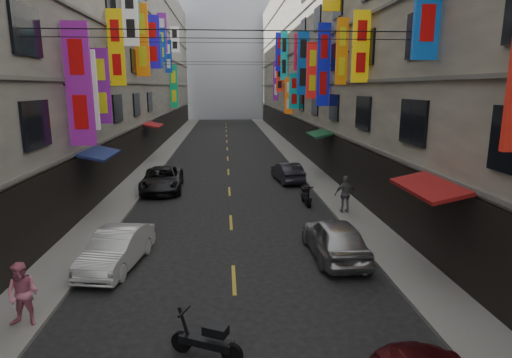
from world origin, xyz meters
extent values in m
cube|color=slate|center=(-6.00, 42.00, 0.06)|extent=(2.00, 90.00, 0.12)
cube|color=slate|center=(6.00, 42.00, 0.06)|extent=(2.00, 90.00, 0.12)
cube|color=gray|center=(-12.00, 42.00, 9.50)|extent=(10.00, 90.00, 19.00)
cube|color=black|center=(-6.95, 42.00, 1.50)|extent=(0.12, 85.50, 3.00)
cube|color=#66635E|center=(-6.94, 42.00, 3.20)|extent=(0.16, 90.00, 0.14)
cube|color=#66635E|center=(-6.94, 42.00, 6.40)|extent=(0.16, 90.00, 0.14)
cube|color=#66635E|center=(-6.94, 42.00, 9.60)|extent=(0.16, 90.00, 0.14)
cube|color=#66635E|center=(-6.94, 42.00, 12.80)|extent=(0.16, 90.00, 0.14)
cube|color=#B0A894|center=(12.00, 42.00, 9.50)|extent=(10.00, 90.00, 19.00)
cube|color=black|center=(6.95, 42.00, 1.50)|extent=(0.12, 85.50, 3.00)
cube|color=#66635E|center=(6.94, 42.00, 3.20)|extent=(0.16, 90.00, 0.14)
cube|color=#66635E|center=(6.94, 42.00, 6.40)|extent=(0.16, 90.00, 0.14)
cube|color=#66635E|center=(6.94, 42.00, 9.60)|extent=(0.16, 90.00, 0.14)
cube|color=#66635E|center=(6.94, 42.00, 12.80)|extent=(0.16, 90.00, 0.14)
cube|color=silver|center=(0.00, 92.00, 11.00)|extent=(18.00, 8.00, 22.00)
cube|color=#7F1885|center=(-6.36, 24.18, 6.20)|extent=(1.08, 0.18, 5.17)
cylinder|color=black|center=(-6.41, 24.18, 6.20)|extent=(1.18, 0.08, 0.08)
cube|color=silver|center=(-6.52, 26.07, 5.95)|extent=(0.75, 0.18, 3.70)
cylinder|color=black|center=(-6.57, 26.07, 5.95)|extent=(0.85, 0.08, 0.08)
cube|color=yellow|center=(6.48, 26.45, 8.03)|extent=(0.84, 0.18, 3.40)
cylinder|color=black|center=(6.53, 26.45, 8.03)|extent=(0.94, 0.08, 0.08)
cube|color=#6C177E|center=(-6.51, 28.23, 6.14)|extent=(0.79, 0.18, 3.82)
cylinder|color=black|center=(-6.56, 28.23, 6.14)|extent=(0.89, 0.08, 0.08)
cube|color=#CE6E0B|center=(6.57, 30.24, 8.10)|extent=(0.66, 0.18, 3.71)
cylinder|color=black|center=(6.62, 30.24, 8.10)|extent=(0.76, 0.08, 0.08)
cube|color=#DAB30B|center=(-6.45, 31.56, 8.34)|extent=(0.90, 0.18, 4.31)
cylinder|color=black|center=(-6.50, 31.56, 8.34)|extent=(1.00, 0.08, 0.08)
cube|color=#0F15B1|center=(6.47, 34.36, 7.55)|extent=(0.87, 0.18, 5.40)
cylinder|color=black|center=(6.52, 34.36, 7.55)|extent=(0.97, 0.08, 0.08)
cube|color=white|center=(-6.40, 35.82, 10.87)|extent=(1.01, 0.18, 4.07)
cylinder|color=black|center=(-6.45, 35.82, 10.87)|extent=(1.11, 0.08, 0.08)
cube|color=red|center=(6.45, 37.96, 7.32)|extent=(0.89, 0.18, 4.14)
cylinder|color=black|center=(6.50, 37.96, 7.32)|extent=(0.99, 0.08, 0.08)
cube|color=orange|center=(-6.38, 39.52, 9.57)|extent=(1.03, 0.18, 5.31)
cylinder|color=black|center=(-6.43, 39.52, 9.57)|extent=(1.13, 0.08, 0.08)
cube|color=#0D439A|center=(6.42, 41.88, 8.08)|extent=(0.96, 0.18, 5.23)
cylinder|color=black|center=(6.47, 41.88, 8.08)|extent=(1.06, 0.08, 0.08)
cube|color=#1E10C6|center=(-6.28, 44.13, 9.90)|extent=(1.24, 0.18, 4.44)
cylinder|color=black|center=(-6.33, 44.13, 9.90)|extent=(1.34, 0.08, 0.08)
cube|color=red|center=(6.48, 44.43, 9.16)|extent=(0.84, 0.18, 3.19)
cylinder|color=black|center=(6.53, 44.43, 9.16)|extent=(0.94, 0.08, 0.08)
cube|color=#0B8B88|center=(6.42, 46.15, 5.73)|extent=(0.96, 0.18, 3.32)
cylinder|color=black|center=(6.47, 46.15, 5.73)|extent=(1.06, 0.08, 0.08)
cube|color=#0D489A|center=(-6.45, 47.85, 9.43)|extent=(0.89, 0.18, 3.14)
cylinder|color=black|center=(-6.50, 47.85, 9.43)|extent=(0.99, 0.08, 0.08)
cube|color=#0F35B2|center=(-6.43, 50.35, 10.25)|extent=(0.94, 0.18, 3.26)
cylinder|color=black|center=(-6.48, 50.35, 10.25)|extent=(1.04, 0.08, 0.08)
cube|color=orange|center=(6.48, 50.05, 5.24)|extent=(0.84, 0.18, 3.75)
cylinder|color=black|center=(6.53, 50.05, 5.24)|extent=(0.94, 0.08, 0.08)
cube|color=#7D1A93|center=(-6.44, 51.55, 11.52)|extent=(0.92, 0.18, 3.89)
cylinder|color=black|center=(-6.49, 51.55, 11.52)|extent=(1.02, 0.08, 0.08)
cube|color=#0D9DA1|center=(6.52, 54.26, 9.52)|extent=(0.76, 0.18, 5.26)
cylinder|color=black|center=(6.57, 54.26, 9.52)|extent=(0.86, 0.08, 0.08)
cube|color=#0D319A|center=(-6.52, 56.44, 9.54)|extent=(0.77, 0.18, 3.67)
cylinder|color=black|center=(-6.57, 56.44, 9.54)|extent=(0.87, 0.08, 0.08)
cube|color=#1710BA|center=(6.35, 56.34, 10.09)|extent=(1.09, 0.18, 4.33)
cylinder|color=black|center=(6.40, 56.34, 10.09)|extent=(1.19, 0.08, 0.08)
cube|color=red|center=(6.49, 57.68, 7.06)|extent=(0.82, 0.18, 2.98)
cylinder|color=black|center=(6.54, 57.68, 7.06)|extent=(0.92, 0.08, 0.08)
cube|color=#0C8E53|center=(-6.43, 59.89, 6.18)|extent=(0.94, 0.18, 5.20)
cylinder|color=black|center=(-6.48, 59.89, 6.18)|extent=(1.04, 0.08, 0.08)
cube|color=white|center=(-6.35, 62.34, 12.01)|extent=(1.09, 0.18, 3.14)
cylinder|color=black|center=(-6.40, 62.34, 12.01)|extent=(1.19, 0.08, 0.08)
cube|color=#6C177F|center=(6.56, 62.14, 6.88)|extent=(0.68, 0.18, 5.03)
cylinder|color=black|center=(6.61, 62.14, 6.88)|extent=(0.78, 0.08, 0.08)
cube|color=maroon|center=(6.30, 18.00, 3.00)|extent=(1.39, 3.20, 0.41)
cube|color=navy|center=(-6.30, 26.00, 3.00)|extent=(1.39, 3.20, 0.41)
cube|color=#124627|center=(6.30, 34.00, 3.00)|extent=(1.39, 3.20, 0.41)
cube|color=maroon|center=(-6.30, 42.00, 3.00)|extent=(1.39, 3.20, 0.41)
cylinder|color=black|center=(0.00, 22.00, 8.20)|extent=(14.00, 0.04, 0.04)
cylinder|color=black|center=(0.00, 36.00, 9.40)|extent=(14.00, 0.04, 0.04)
cylinder|color=black|center=(0.00, 50.00, 8.60)|extent=(14.00, 0.04, 0.04)
cube|color=gold|center=(0.00, 18.00, 0.01)|extent=(0.12, 2.20, 0.01)
cube|color=gold|center=(0.00, 24.00, 0.01)|extent=(0.12, 2.20, 0.01)
cube|color=gold|center=(0.00, 30.00, 0.01)|extent=(0.12, 2.20, 0.01)
cube|color=gold|center=(0.00, 36.00, 0.01)|extent=(0.12, 2.20, 0.01)
cube|color=gold|center=(0.00, 42.00, 0.01)|extent=(0.12, 2.20, 0.01)
cube|color=gold|center=(0.00, 48.00, 0.01)|extent=(0.12, 2.20, 0.01)
cube|color=gold|center=(0.00, 54.00, 0.01)|extent=(0.12, 2.20, 0.01)
cube|color=gold|center=(0.00, 60.00, 0.01)|extent=(0.12, 2.20, 0.01)
cube|color=gold|center=(0.00, 66.00, 0.01)|extent=(0.12, 2.20, 0.01)
cube|color=gold|center=(0.00, 72.00, 0.01)|extent=(0.12, 2.20, 0.01)
cube|color=gold|center=(0.00, 78.00, 0.01)|extent=(0.12, 2.20, 0.01)
cylinder|color=black|center=(-1.31, 14.23, 0.25)|extent=(0.50, 0.32, 0.50)
cylinder|color=black|center=(-0.13, 13.68, 0.25)|extent=(0.50, 0.32, 0.50)
cube|color=black|center=(-0.72, 13.96, 0.40)|extent=(1.30, 0.82, 0.18)
cube|color=black|center=(-0.50, 13.85, 0.75)|extent=(0.63, 0.52, 0.22)
cylinder|color=black|center=(-1.22, 14.19, 0.70)|extent=(0.35, 0.22, 0.88)
cylinder|color=black|center=(-1.22, 14.19, 1.05)|extent=(0.27, 0.48, 0.06)
cylinder|color=black|center=(4.06, 26.16, 0.25)|extent=(0.14, 0.50, 0.50)
cylinder|color=black|center=(4.00, 27.46, 0.25)|extent=(0.14, 0.50, 0.50)
cube|color=black|center=(4.03, 26.81, 0.40)|extent=(0.35, 1.31, 0.18)
cube|color=black|center=(4.02, 27.06, 0.75)|extent=(0.34, 0.56, 0.22)
cylinder|color=black|center=(4.05, 26.26, 0.70)|extent=(0.09, 0.36, 0.88)
cylinder|color=black|center=(4.05, 26.26, 1.05)|extent=(0.50, 0.08, 0.06)
imported|color=silver|center=(-4.00, 19.30, 0.66)|extent=(2.05, 4.19, 1.32)
imported|color=black|center=(-4.00, 30.47, 0.70)|extent=(2.55, 5.13, 1.40)
imported|color=#ABABAF|center=(3.71, 19.62, 0.73)|extent=(1.86, 4.35, 1.47)
imported|color=#2B2A33|center=(3.85, 32.42, 0.64)|extent=(1.85, 4.05, 1.29)
imported|color=pink|center=(-5.40, 15.51, 0.96)|extent=(0.87, 0.64, 1.69)
imported|color=slate|center=(5.59, 24.85, 1.03)|extent=(1.06, 0.61, 1.82)
camera|label=1|loc=(-0.22, 5.13, 6.11)|focal=30.00mm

